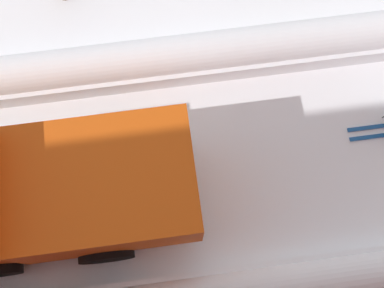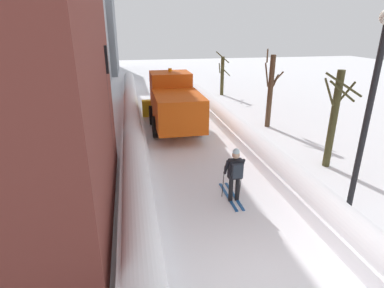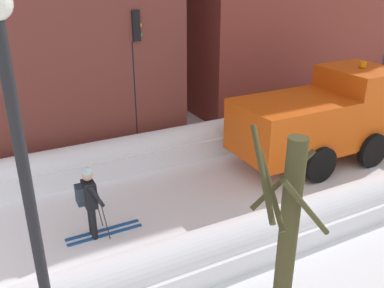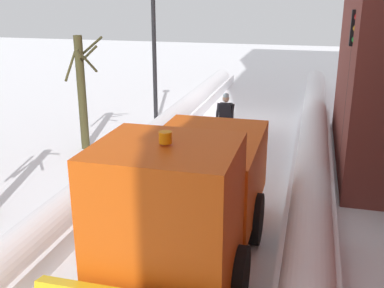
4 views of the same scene
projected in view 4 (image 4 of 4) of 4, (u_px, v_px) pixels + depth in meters
ground_plane at (187, 232)px, 10.30m from camera, size 80.00×80.00×0.00m
snowbank_left at (309, 228)px, 9.52m from camera, size 1.10×36.00×1.07m
snowbank_right at (80, 204)px, 10.81m from camera, size 1.10×36.00×0.93m
plow_truck at (189, 194)px, 8.70m from camera, size 3.20×5.98×3.12m
skier at (226, 115)px, 16.16m from camera, size 0.62×1.80×1.81m
traffic_light_pole at (352, 66)px, 12.08m from camera, size 0.28×0.42×4.69m
street_lamp at (154, 35)px, 17.41m from camera, size 0.40×0.40×5.69m
bare_tree_near at (82, 90)px, 15.27m from camera, size 1.26×1.29×3.81m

